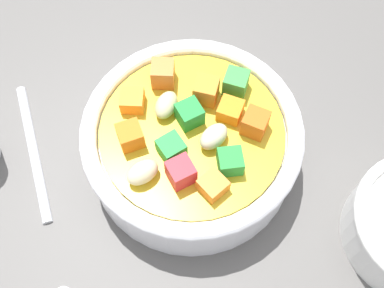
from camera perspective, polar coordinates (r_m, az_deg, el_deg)
The scene contains 3 objects.
ground_plane at distance 42.45cm, azimuth 0.00°, elevation -2.19°, with size 140.00×140.00×2.00cm, color #565451.
soup_bowl_main at distance 38.81cm, azimuth -0.01°, elevation 0.26°, with size 16.94×16.94×6.80cm.
spoon at distance 40.89cm, azimuth -16.50°, elevation -7.85°, with size 21.87×4.26×0.94cm.
Camera 1 is at (-17.14, 3.23, 37.70)cm, focal length 46.40 mm.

